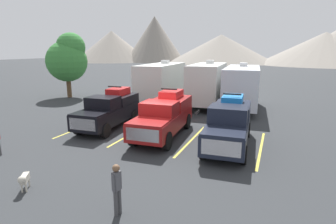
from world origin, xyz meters
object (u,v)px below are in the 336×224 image
at_px(pickup_truck_b, 164,115).
at_px(pickup_truck_c, 229,123).
at_px(person_b, 117,186).
at_px(camper_trailer_a, 162,82).
at_px(pickup_truck_a, 110,109).
at_px(camper_trailer_b, 207,82).
at_px(camper_trailer_c, 242,86).
at_px(dog, 24,179).

height_order(pickup_truck_b, pickup_truck_c, pickup_truck_b).
bearing_deg(person_b, pickup_truck_c, 74.62).
xyz_separation_m(pickup_truck_c, camper_trailer_a, (-7.47, 8.52, 0.87)).
relative_size(pickup_truck_a, camper_trailer_b, 0.66).
distance_m(pickup_truck_a, person_b, 9.66).
bearing_deg(pickup_truck_b, pickup_truck_c, -5.09).
bearing_deg(person_b, pickup_truck_b, 102.64).
height_order(pickup_truck_c, person_b, pickup_truck_c).
height_order(camper_trailer_a, camper_trailer_b, camper_trailer_b).
distance_m(pickup_truck_c, camper_trailer_b, 10.03).
bearing_deg(camper_trailer_b, camper_trailer_a, -168.16).
height_order(pickup_truck_b, camper_trailer_c, camper_trailer_c).
bearing_deg(pickup_truck_c, camper_trailer_c, 93.52).
relative_size(pickup_truck_b, camper_trailer_c, 0.69).
distance_m(person_b, dog, 3.80).
bearing_deg(pickup_truck_a, camper_trailer_c, 50.00).
xyz_separation_m(pickup_truck_b, person_b, (1.72, -7.65, -0.27)).
relative_size(camper_trailer_b, camper_trailer_c, 0.96).
xyz_separation_m(pickup_truck_c, person_b, (-2.01, -7.32, -0.26)).
xyz_separation_m(pickup_truck_a, camper_trailer_c, (7.05, 8.40, 0.84)).
xyz_separation_m(pickup_truck_a, camper_trailer_a, (0.14, 7.97, 0.90)).
bearing_deg(camper_trailer_a, dog, -83.96).
bearing_deg(dog, camper_trailer_a, 96.04).
height_order(camper_trailer_b, dog, camper_trailer_b).
bearing_deg(camper_trailer_b, pickup_truck_a, -114.98).
relative_size(person_b, dog, 2.26).
bearing_deg(camper_trailer_c, person_b, -95.13).
distance_m(camper_trailer_c, person_b, 16.38).
distance_m(camper_trailer_a, camper_trailer_b, 4.05).
relative_size(camper_trailer_b, dog, 11.52).
relative_size(pickup_truck_a, pickup_truck_b, 0.92).
distance_m(pickup_truck_b, pickup_truck_c, 3.74).
height_order(pickup_truck_c, dog, pickup_truck_c).
bearing_deg(camper_trailer_a, person_b, -71.01).
distance_m(pickup_truck_b, person_b, 7.84).
bearing_deg(camper_trailer_c, pickup_truck_c, -86.48).
bearing_deg(pickup_truck_a, person_b, -54.63).
relative_size(pickup_truck_a, dog, 7.60).
distance_m(pickup_truck_c, person_b, 7.59).
distance_m(pickup_truck_c, camper_trailer_c, 9.01).
height_order(pickup_truck_b, camper_trailer_b, camper_trailer_b).
height_order(person_b, dog, person_b).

